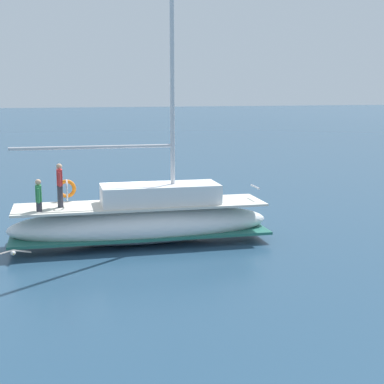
{
  "coord_description": "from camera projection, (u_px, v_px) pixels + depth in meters",
  "views": [
    {
      "loc": [
        21.38,
        -5.24,
        5.5
      ],
      "look_at": [
        1.46,
        2.08,
        1.8
      ],
      "focal_mm": 53.3,
      "sensor_mm": 36.0,
      "label": 1
    }
  ],
  "objects": [
    {
      "name": "ground_plane",
      "position": [
        130.0,
        234.0,
        22.5
      ],
      "size": [
        400.0,
        400.0,
        0.0
      ],
      "primitive_type": "plane",
      "color": "navy"
    },
    {
      "name": "main_sailboat",
      "position": [
        143.0,
        219.0,
        21.04
      ],
      "size": [
        3.56,
        9.82,
        12.13
      ],
      "color": "white",
      "rests_on": "ground"
    },
    {
      "name": "seagull",
      "position": [
        13.0,
        252.0,
        18.62
      ],
      "size": [
        0.47,
        1.15,
        0.17
      ],
      "color": "silver",
      "rests_on": "ground"
    }
  ]
}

